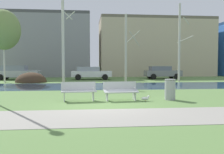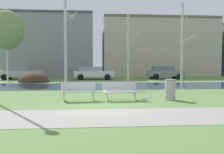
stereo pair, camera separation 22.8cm
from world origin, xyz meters
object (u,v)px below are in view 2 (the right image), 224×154
Objects in this scene: bench_left at (78,91)px; parked_van_nearest_silver at (20,72)px; bench_right at (120,90)px; trash_bin at (170,89)px; parked_sedan_second_white at (93,73)px; parked_hatch_third_grey at (165,72)px; seagull at (145,98)px.

bench_left is 0.36× the size of parked_van_nearest_silver.
bench_right is 1.68× the size of trash_bin.
bench_left is 0.37× the size of parked_sedan_second_white.
parked_hatch_third_grey is (8.32, 0.52, 0.02)m from parked_sedan_second_white.
parked_van_nearest_silver reaches higher than seagull.
seagull is (-1.25, -0.29, -0.38)m from trash_bin.
trash_bin is at bearing -0.57° from bench_left.
trash_bin is 1.34m from seagull.
parked_sedan_second_white is at bearing 102.71° from trash_bin.
bench_left is 3.86× the size of seagull.
seagull is (3.05, -0.34, -0.34)m from bench_left.
bench_left is 4.30m from trash_bin.
parked_hatch_third_grey is at bearing 60.96° from bench_left.
bench_right is at bearing -85.64° from parked_sedan_second_white.
parked_van_nearest_silver is at bearing 175.71° from parked_sedan_second_white.
bench_right is 0.36× the size of parked_van_nearest_silver.
trash_bin is 0.24× the size of parked_hatch_third_grey.
parked_sedan_second_white is at bearing -176.42° from parked_hatch_third_grey.
bench_left is 1.94m from bench_right.
parked_van_nearest_silver is 1.06× the size of parked_sedan_second_white.
trash_bin is at bearing -54.58° from parked_van_nearest_silver.
parked_sedan_second_white is (-2.32, 16.11, 0.63)m from seagull.
trash_bin is at bearing -1.03° from bench_right.
seagull is (1.11, -0.34, -0.34)m from bench_right.
trash_bin is 2.30× the size of seagull.
parked_van_nearest_silver is 16.43m from parked_hatch_third_grey.
parked_hatch_third_grey is (4.75, 16.34, 0.27)m from trash_bin.
bench_right is at bearing 178.97° from trash_bin.
bench_left is at bearing -65.75° from parked_van_nearest_silver.
parked_hatch_third_grey is at bearing 73.79° from trash_bin.
parked_hatch_third_grey is (16.43, -0.09, -0.04)m from parked_van_nearest_silver.
parked_sedan_second_white is at bearing -4.29° from parked_van_nearest_silver.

